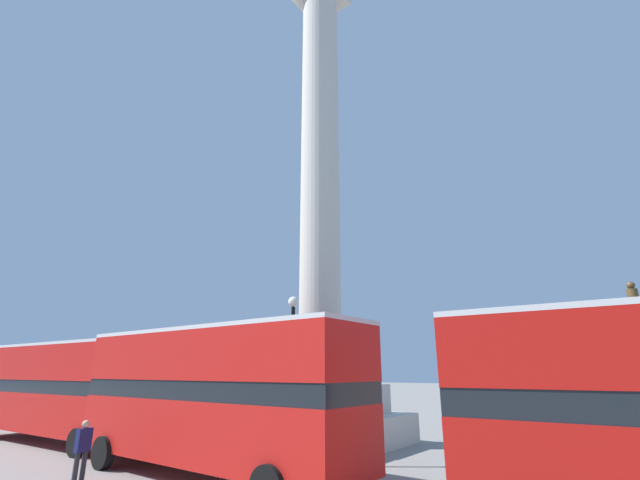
{
  "coord_description": "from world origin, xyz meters",
  "views": [
    {
      "loc": [
        12.24,
        -15.99,
        3.02
      ],
      "look_at": [
        0.0,
        0.0,
        9.23
      ],
      "focal_mm": 24.0,
      "sensor_mm": 36.0,
      "label": 1
    }
  ],
  "objects": [
    {
      "name": "ground_plane",
      "position": [
        0.0,
        0.0,
        0.0
      ],
      "size": [
        200.0,
        200.0,
        0.0
      ],
      "primitive_type": "plane",
      "color": "gray"
    },
    {
      "name": "pedestrian_near_lamp",
      "position": [
        -1.45,
        -9.4,
        0.92
      ],
      "size": [
        0.26,
        0.46,
        1.66
      ],
      "rotation": [
        0.0,
        0.0,
        1.79
      ],
      "color": "#28282D",
      "rests_on": "ground_plane"
    },
    {
      "name": "bus_a",
      "position": [
        -9.45,
        -6.7,
        2.37
      ],
      "size": [
        11.31,
        3.34,
        4.28
      ],
      "rotation": [
        0.0,
        0.0,
        0.06
      ],
      "color": "red",
      "rests_on": "ground_plane"
    },
    {
      "name": "street_lamp",
      "position": [
        1.85,
        -4.05,
        3.02
      ],
      "size": [
        0.39,
        0.39,
        5.69
      ],
      "color": "black",
      "rests_on": "ground_plane"
    },
    {
      "name": "monument_column",
      "position": [
        0.0,
        0.0,
        8.37
      ],
      "size": [
        6.35,
        6.35,
        26.19
      ],
      "color": "beige",
      "rests_on": "ground_plane"
    },
    {
      "name": "bus_c",
      "position": [
        1.01,
        -6.81,
        2.4
      ],
      "size": [
        10.57,
        2.94,
        4.35
      ],
      "rotation": [
        0.0,
        0.0,
        0.01
      ],
      "color": "red",
      "rests_on": "ground_plane"
    }
  ]
}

